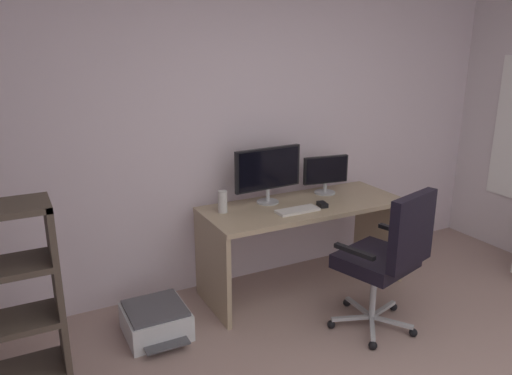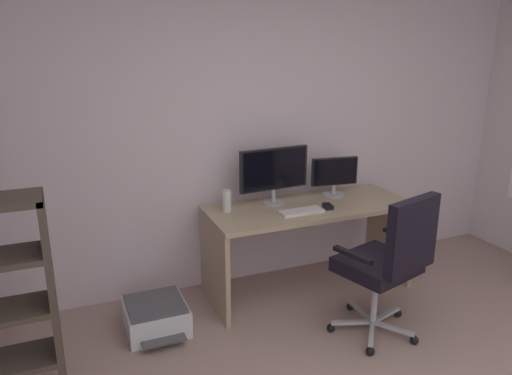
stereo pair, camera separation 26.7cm
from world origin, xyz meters
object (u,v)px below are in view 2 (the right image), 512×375
desk (309,227)px  printer (156,316)px  desktop_speaker (227,201)px  monitor_main (274,171)px  monitor_secondary (334,174)px  computer_mouse (328,206)px  keyboard (301,211)px  office_chair (389,258)px

desk → printer: (-1.29, -0.12, -0.45)m
desktop_speaker → monitor_main: bearing=6.5°
desk → desktop_speaker: 0.72m
monitor_secondary → computer_mouse: size_ratio=4.01×
monitor_main → printer: bearing=-165.1°
desktop_speaker → monitor_secondary: bearing=2.8°
keyboard → printer: keyboard is taller
desktop_speaker → printer: desktop_speaker is taller
monitor_main → office_chair: monitor_main is taller
monitor_secondary → office_chair: (-0.15, -0.98, -0.32)m
desktop_speaker → keyboard: bearing=-25.6°
monitor_secondary → keyboard: size_ratio=1.18×
desk → keyboard: size_ratio=4.85×
desktop_speaker → office_chair: 1.27m
monitor_secondary → computer_mouse: bearing=-128.1°
keyboard → computer_mouse: (0.24, 0.01, 0.01)m
monitor_main → printer: (-1.05, -0.28, -0.90)m
monitor_main → desktop_speaker: monitor_main is taller
desk → computer_mouse: 0.25m
monitor_secondary → desktop_speaker: bearing=-177.2°
monitor_secondary → printer: 1.82m
desk → desktop_speaker: bearing=170.3°
monitor_secondary → desktop_speaker: size_ratio=2.36×
computer_mouse → desktop_speaker: desktop_speaker is taller
keyboard → office_chair: office_chair is taller
keyboard → monitor_main: bearing=107.8°
keyboard → printer: (-1.14, 0.02, -0.64)m
desk → monitor_main: 0.54m
monitor_secondary → printer: size_ratio=0.77×
desk → office_chair: 0.84m
monitor_secondary → desk: bearing=-153.1°
printer → office_chair: bearing=-25.8°
monitor_main → keyboard: bearing=-71.7°
desktop_speaker → office_chair: (0.82, -0.94, -0.22)m
computer_mouse → office_chair: bearing=-74.7°
monitor_main → monitor_secondary: (0.56, 0.00, -0.08)m
keyboard → printer: size_ratio=0.66×
monitor_main → computer_mouse: size_ratio=5.90×
desk → office_chair: office_chair is taller
computer_mouse → desktop_speaker: 0.79m
desktop_speaker → desk: bearing=-9.7°
monitor_main → monitor_secondary: monitor_main is taller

